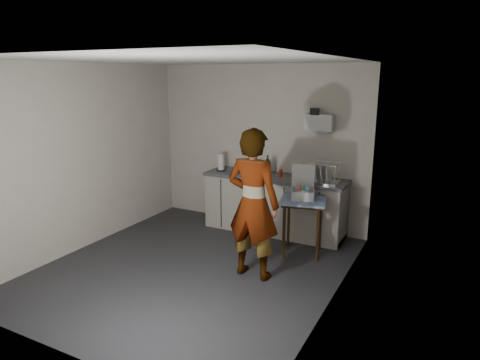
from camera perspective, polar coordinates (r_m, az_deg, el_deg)
The scene contains 15 objects.
ground at distance 5.69m, azimuth -6.15°, elevation -11.56°, with size 4.00×4.00×0.00m, color #27272C.
wall_back at distance 6.97m, azimuth 2.63°, elevation 4.50°, with size 3.60×0.02×2.60m, color beige.
wall_right at distance 4.54m, azimuth 12.63°, elevation -0.96°, with size 0.02×4.00×2.60m, color beige.
wall_left at distance 6.42m, azimuth -19.94°, elevation 2.86°, with size 0.02×4.00×2.60m, color beige.
ceiling at distance 5.14m, azimuth -6.93°, elevation 15.57°, with size 3.60×4.00×0.01m, color silver.
kitchen_counter at distance 6.76m, azimuth 4.60°, elevation -3.45°, with size 2.24×0.62×0.91m.
wall_shelf at distance 6.49m, azimuth 10.51°, elevation 7.57°, with size 0.42×0.18×0.37m.
side_table at distance 5.91m, azimuth 8.43°, elevation -3.46°, with size 0.73×0.73×0.79m.
standing_man at distance 5.14m, azimuth 1.76°, elevation -3.24°, with size 0.67×0.44×1.85m, color #B2A593.
soap_bottle at distance 6.65m, azimuth 3.69°, elevation 1.98°, with size 0.12×0.12×0.31m, color black.
soda_can at distance 6.60m, azimuth 5.44°, elevation 0.95°, with size 0.06×0.06×0.11m, color red.
dark_bottle at distance 6.76m, azimuth 2.09°, elevation 1.80°, with size 0.06×0.06×0.22m, color black.
paper_towel at distance 6.97m, azimuth -2.54°, elevation 2.36°, with size 0.16×0.16×0.28m.
dish_rack at distance 6.31m, azimuth 11.09°, elevation 0.25°, with size 0.42×0.32×0.29m.
bakery_box at distance 5.90m, azimuth 8.34°, elevation -1.48°, with size 0.40×0.41×0.44m.
Camera 1 is at (2.88, -4.25, 2.44)m, focal length 32.00 mm.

